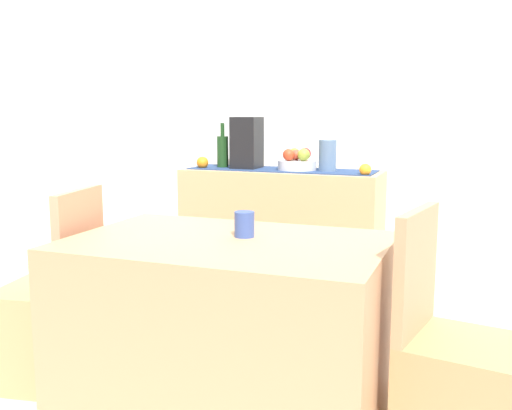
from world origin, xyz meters
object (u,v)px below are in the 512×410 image
wine_bottle (223,151)px  chair_by_corner (457,390)px  coffee_maker (247,143)px  fruit_bowl (297,165)px  ceramic_vase (327,156)px  coffee_cup (244,224)px  sideboard_console (281,240)px  dining_table (227,330)px  chair_near_window (51,326)px

wine_bottle → chair_by_corner: wine_bottle is taller
wine_bottle → coffee_maker: 0.17m
fruit_bowl → wine_bottle: 0.50m
ceramic_vase → coffee_cup: (-0.02, -1.28, -0.18)m
sideboard_console → chair_by_corner: (1.11, -1.35, -0.17)m
dining_table → wine_bottle: bearing=114.5°
fruit_bowl → wine_bottle: wine_bottle is taller
dining_table → chair_near_window: (-0.88, 0.00, -0.10)m
wine_bottle → dining_table: wine_bottle is taller
sideboard_console → fruit_bowl: bearing=0.0°
wine_bottle → chair_by_corner: (1.50, -1.35, -0.72)m
coffee_cup → fruit_bowl: bearing=97.6°
coffee_maker → dining_table: coffee_maker is taller
chair_by_corner → wine_bottle: bearing=137.9°
wine_bottle → chair_near_window: size_ratio=0.32×
sideboard_console → dining_table: bearing=-80.6°
sideboard_console → fruit_bowl: 0.48m
dining_table → chair_near_window: size_ratio=1.38×
ceramic_vase → coffee_cup: size_ratio=1.85×
sideboard_console → ceramic_vase: bearing=0.0°
dining_table → coffee_cup: bearing=59.9°
ceramic_vase → chair_by_corner: ceramic_vase is taller
coffee_maker → coffee_cup: 1.40m
sideboard_console → dining_table: sideboard_console is taller
ceramic_vase → coffee_cup: ceramic_vase is taller
coffee_cup → chair_near_window: 1.07m
chair_near_window → coffee_cup: bearing=4.6°
sideboard_console → ceramic_vase: size_ratio=6.41×
sideboard_console → chair_by_corner: 1.76m
wine_bottle → dining_table: bearing=-65.5°
sideboard_console → dining_table: size_ratio=0.98×
fruit_bowl → coffee_maker: coffee_maker is taller
fruit_bowl → coffee_maker: bearing=180.0°
sideboard_console → chair_near_window: (-0.66, -1.35, -0.17)m
coffee_cup → coffee_maker: bearing=111.2°
coffee_maker → ceramic_vase: (0.52, 0.00, -0.07)m
dining_table → coffee_cup: (0.04, 0.08, 0.42)m
coffee_cup → wine_bottle: bearing=117.4°
coffee_maker → ceramic_vase: coffee_maker is taller
ceramic_vase → chair_by_corner: (0.82, -1.35, -0.71)m
ceramic_vase → chair_near_window: bearing=-124.9°
coffee_maker → coffee_cup: bearing=-68.8°
chair_near_window → chair_by_corner: (1.77, 0.00, 0.00)m
wine_bottle → coffee_maker: size_ratio=0.88×
chair_by_corner → fruit_bowl: bearing=126.7°
dining_table → chair_by_corner: 0.89m
fruit_bowl → coffee_cup: size_ratio=2.30×
sideboard_console → ceramic_vase: (0.29, 0.00, 0.53)m
coffee_maker → chair_by_corner: size_ratio=0.36×
sideboard_console → coffee_cup: sideboard_console is taller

